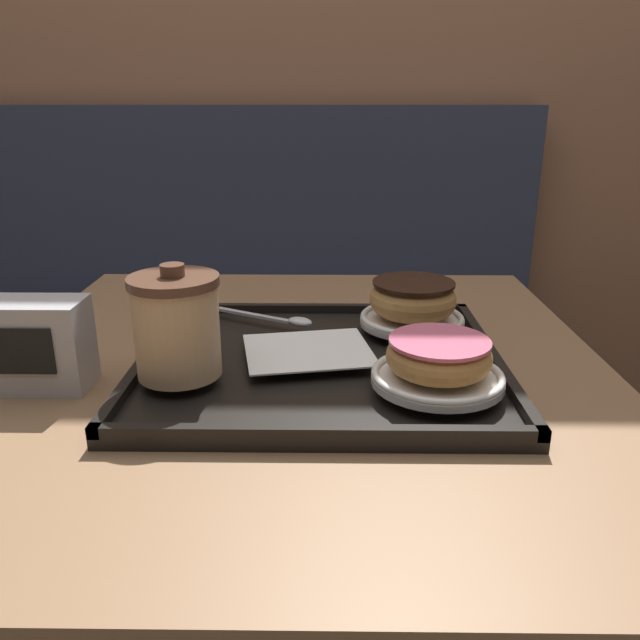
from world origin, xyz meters
TOP-DOWN VIEW (x-y plane):
  - wall_behind at (0.00, 1.10)m, footprint 8.00×0.05m
  - booth_bench at (-0.15, 0.87)m, footprint 1.50×0.44m
  - cafe_table at (0.00, 0.00)m, footprint 0.77×0.83m
  - serving_tray at (0.03, -0.02)m, footprint 0.43×0.38m
  - napkin_paper at (0.01, -0.02)m, footprint 0.17×0.15m
  - coffee_cup_front at (-0.12, -0.09)m, footprint 0.10×0.10m
  - plate_with_chocolate_donut at (0.15, -0.11)m, footprint 0.14×0.14m
  - donut_chocolate_glazed at (0.15, -0.11)m, footprint 0.11×0.11m
  - plate_with_plain_donut at (0.15, 0.08)m, footprint 0.14×0.14m
  - donut_plain at (0.15, 0.08)m, footprint 0.11×0.11m
  - spoon at (-0.02, 0.08)m, footprint 0.15×0.09m
  - napkin_dispenser at (-0.29, -0.07)m, footprint 0.12×0.07m

SIDE VIEW (x-z plane):
  - booth_bench at x=-0.15m, z-range -0.18..0.82m
  - cafe_table at x=0.00m, z-range 0.18..0.88m
  - serving_tray at x=0.03m, z-range 0.70..0.72m
  - napkin_paper at x=0.01m, z-range 0.72..0.73m
  - spoon at x=-0.02m, z-range 0.72..0.73m
  - plate_with_chocolate_donut at x=0.15m, z-range 0.72..0.74m
  - plate_with_plain_donut at x=0.15m, z-range 0.72..0.74m
  - napkin_dispenser at x=-0.29m, z-range 0.70..0.80m
  - donut_chocolate_glazed at x=0.15m, z-range 0.74..0.77m
  - donut_plain at x=0.15m, z-range 0.74..0.78m
  - coffee_cup_front at x=-0.12m, z-range 0.72..0.84m
  - wall_behind at x=0.00m, z-range 0.00..2.40m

